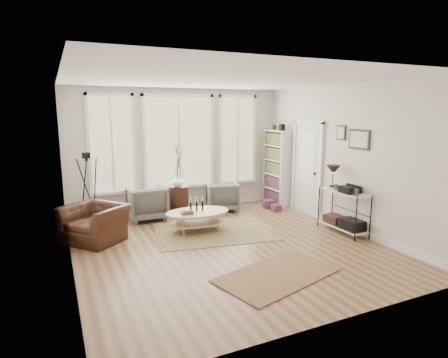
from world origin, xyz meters
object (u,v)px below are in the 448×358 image
side_table (179,177)px  armchair_left (147,203)px  low_shelf (343,207)px  bookcase (277,167)px  accent_chair (95,223)px  coffee_table (197,216)px  armchair_right (222,196)px

side_table → armchair_left: bearing=-166.1°
low_shelf → side_table: bearing=132.2°
bookcase → accent_chair: size_ratio=1.98×
bookcase → coffee_table: size_ratio=1.57×
low_shelf → accent_chair: size_ratio=1.26×
armchair_right → side_table: bearing=4.6°
armchair_left → accent_chair: (-1.21, -1.00, -0.04)m
low_shelf → armchair_right: low_shelf is taller
bookcase → low_shelf: 2.56m
low_shelf → accent_chair: bearing=161.1°
low_shelf → coffee_table: size_ratio=0.99×
coffee_table → bookcase: bearing=25.2°
coffee_table → armchair_right: 1.70m
armchair_left → accent_chair: bearing=40.7°
coffee_table → accent_chair: (-1.93, 0.27, 0.02)m
bookcase → armchair_right: 1.64m
armchair_right → accent_chair: armchair_right is taller
low_shelf → coffee_table: low_shelf is taller
armchair_left → side_table: size_ratio=0.46×
low_shelf → armchair_right: 2.94m
armchair_right → side_table: 1.16m
low_shelf → bookcase: bearing=88.7°
bookcase → armchair_right: size_ratio=2.72×
low_shelf → armchair_left: (-3.31, 2.54, -0.14)m
low_shelf → side_table: size_ratio=0.73×
armchair_left → armchair_right: armchair_left is taller
bookcase → coffee_table: (-2.65, -1.25, -0.64)m
low_shelf → side_table: side_table is taller
side_table → armchair_right: bearing=-10.9°
armchair_right → side_table: size_ratio=0.42×
coffee_table → side_table: (0.10, 1.47, 0.54)m
low_shelf → armchair_left: size_ratio=1.58×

